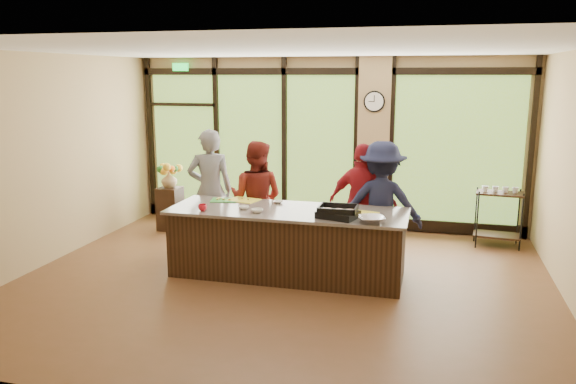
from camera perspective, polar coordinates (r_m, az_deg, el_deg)
The scene contains 24 objects.
floor at distance 7.53m, azimuth -0.64°, elevation -9.15°, with size 7.00×7.00×0.00m, color brown.
ceiling at distance 7.03m, azimuth -0.69°, elevation 14.31°, with size 7.00×7.00×0.00m, color white.
back_wall at distance 10.02m, azimuth 3.85°, elevation 4.97°, with size 7.00×7.00×0.00m, color tan.
left_wall at distance 8.72m, azimuth -23.50°, elevation 2.97°, with size 6.00×6.00×0.00m, color tan.
window_wall at distance 9.96m, azimuth 4.72°, elevation 4.30°, with size 6.90×0.12×3.00m.
island_base at distance 7.66m, azimuth -0.06°, elevation -5.30°, with size 3.10×1.00×0.88m, color black.
countertop at distance 7.53m, azimuth -0.06°, elevation -1.95°, with size 3.20×1.10×0.04m, color slate.
wall_clock at distance 9.71m, azimuth 8.76°, elevation 9.08°, with size 0.36×0.04×0.36m.
cook_left at distance 8.74m, azimuth -7.91°, elevation 0.19°, with size 0.69×0.45×1.89m, color slate.
cook_midleft at distance 8.48m, azimuth -3.25°, elevation -0.62°, with size 0.84×0.66×1.74m, color maroon.
cook_midright at distance 8.14m, azimuth 7.59°, elevation -1.22°, with size 1.02×0.43×1.74m, color maroon.
cook_right at distance 8.04m, azimuth 9.45°, elevation -1.26°, with size 1.16×0.67×1.79m, color #181B35.
roasting_pan at distance 7.13m, azimuth 5.09°, elevation -2.28°, with size 0.48×0.37×0.08m, color black.
mixing_bowl at distance 6.94m, azimuth 8.48°, elevation -2.79°, with size 0.33×0.33×0.08m, color silver.
cutting_board_left at distance 8.13m, azimuth -6.48°, elevation -0.82°, with size 0.38×0.29×0.01m, color green.
cutting_board_center at distance 8.11m, azimuth -4.54°, elevation -0.81°, with size 0.42×0.32×0.01m, color yellow.
cutting_board_right at distance 7.37m, azimuth 7.40°, elevation -2.17°, with size 0.41×0.31×0.01m, color yellow.
prep_bowl_near at distance 7.38m, azimuth -3.15°, elevation -1.92°, with size 0.16×0.16×0.05m, color silver.
prep_bowl_mid at distance 7.57m, azimuth -4.50°, elevation -1.59°, with size 0.14×0.14×0.04m, color silver.
prep_bowl_far at distance 7.90m, azimuth -1.01°, elevation -1.03°, with size 0.14×0.14×0.03m, color silver.
red_ramekin at distance 7.54m, azimuth -8.67°, elevation -1.58°, with size 0.12×0.12×0.09m, color #B51221.
flower_stand at distance 10.11m, azimuth -11.86°, elevation -1.66°, with size 0.38×0.38×0.76m, color black.
flower_vase at distance 10.00m, azimuth -11.99°, elevation 1.25°, with size 0.28×0.28×0.29m, color #967B51.
bar_cart at distance 9.50m, azimuth 20.60°, elevation -1.78°, with size 0.75×0.47×0.97m.
Camera 1 is at (1.84, -6.78, 2.70)m, focal length 35.00 mm.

